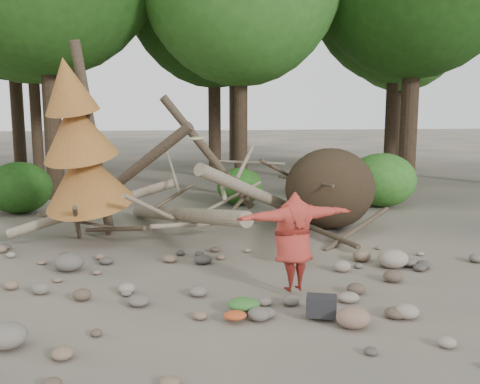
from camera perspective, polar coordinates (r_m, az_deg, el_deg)
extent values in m
plane|color=#514C44|center=(8.80, 0.79, -10.60)|extent=(120.00, 120.00, 0.00)
ellipsoid|color=#332619|center=(13.20, 9.57, 0.36)|extent=(2.20, 1.87, 1.98)
cylinder|color=gray|center=(12.16, -6.19, -2.42)|extent=(2.61, 5.11, 1.08)
cylinder|color=gray|center=(12.73, 1.88, -0.25)|extent=(3.18, 3.71, 1.90)
cylinder|color=brown|center=(12.96, -11.62, 1.97)|extent=(3.08, 1.91, 2.49)
cylinder|color=gray|center=(12.30, 6.05, -3.23)|extent=(1.13, 4.98, 0.43)
cylinder|color=brown|center=(13.09, -3.27, 3.97)|extent=(2.39, 1.03, 2.89)
cylinder|color=gray|center=(12.57, -15.38, -1.62)|extent=(3.71, 0.86, 1.20)
cylinder|color=#4C3F30|center=(12.10, -13.30, -3.88)|extent=(1.52, 1.70, 0.49)
cylinder|color=gray|center=(12.87, -0.90, -0.59)|extent=(1.57, 0.85, 0.69)
cylinder|color=#4C3F30|center=(13.55, 5.63, 1.56)|extent=(1.92, 1.25, 1.10)
cylinder|color=gray|center=(12.50, -7.21, 2.29)|extent=(0.37, 1.42, 0.85)
cylinder|color=#4C3F30|center=(12.21, 9.10, -4.35)|extent=(0.79, 2.54, 0.12)
cylinder|color=gray|center=(11.60, -5.16, -3.47)|extent=(1.78, 1.11, 0.29)
cylinder|color=#4C3F30|center=(12.18, -15.35, 5.17)|extent=(0.67, 1.13, 4.35)
cone|color=brown|center=(11.96, -16.17, 1.69)|extent=(2.06, 2.13, 1.86)
cone|color=brown|center=(11.69, -17.06, 6.41)|extent=(1.71, 1.78, 1.65)
cone|color=brown|center=(11.52, -17.90, 10.82)|extent=(1.23, 1.30, 1.41)
cylinder|color=#38281C|center=(18.20, -19.69, 13.36)|extent=(0.56, 0.56, 8.96)
cylinder|color=#38281C|center=(17.55, 0.09, 11.07)|extent=(0.44, 0.44, 7.14)
cylinder|color=#38281C|center=(19.83, 17.88, 13.77)|extent=(0.60, 0.60, 9.45)
cylinder|color=#38281C|center=(22.39, -21.11, 10.59)|extent=(0.42, 0.42, 7.56)
cylinder|color=#38281C|center=(22.51, -2.76, 12.42)|extent=(0.52, 0.52, 8.54)
cylinder|color=#38281C|center=(23.85, 15.98, 11.39)|extent=(0.50, 0.50, 8.12)
cylinder|color=#38281C|center=(29.36, -22.91, 12.05)|extent=(0.62, 0.62, 9.66)
cylinder|color=#38281C|center=(28.92, -0.63, 11.90)|extent=(0.54, 0.54, 8.75)
cylinder|color=#38281C|center=(30.71, 16.71, 10.51)|extent=(0.46, 0.46, 7.84)
ellipsoid|color=#2A641D|center=(31.12, 17.08, 18.15)|extent=(7.17, 7.17, 8.60)
ellipsoid|color=#1F4F15|center=(16.19, -22.49, 0.43)|extent=(1.80, 1.80, 1.44)
ellipsoid|color=#2A641D|center=(16.31, -0.02, 0.62)|extent=(1.40, 1.40, 1.12)
ellipsoid|color=#357624|center=(16.53, 14.93, 1.27)|extent=(2.00, 2.00, 1.60)
imported|color=maroon|center=(8.48, 5.72, -5.25)|extent=(2.02, 0.94, 1.59)
cylinder|color=#9A9761|center=(8.45, -4.59, 5.77)|extent=(0.32, 0.32, 0.07)
cube|color=black|center=(7.78, 8.67, -12.33)|extent=(0.48, 0.39, 0.28)
ellipsoid|color=#306327|center=(7.92, 0.40, -12.23)|extent=(0.48, 0.40, 0.18)
ellipsoid|color=#A9401C|center=(7.61, -0.53, -13.37)|extent=(0.33, 0.27, 0.12)
ellipsoid|color=#6E665B|center=(7.44, -23.74, -13.87)|extent=(0.54, 0.48, 0.32)
ellipsoid|color=#826451|center=(7.59, 11.98, -12.98)|extent=(0.47, 0.42, 0.28)
ellipsoid|color=gray|center=(10.40, 16.00, -6.86)|extent=(0.57, 0.51, 0.34)
ellipsoid|color=#5B554D|center=(10.30, -17.81, -7.15)|extent=(0.54, 0.49, 0.33)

